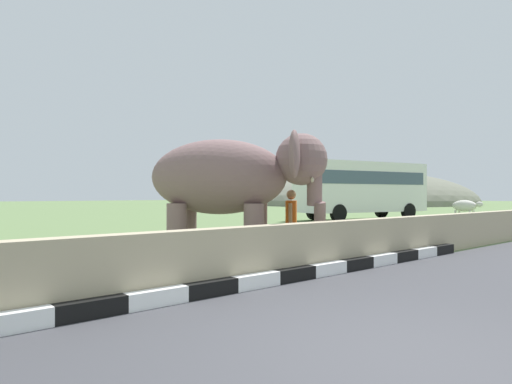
{
  "coord_description": "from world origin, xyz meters",
  "views": [
    {
      "loc": [
        -3.68,
        -2.12,
        1.54
      ],
      "look_at": [
        2.75,
        5.4,
        1.6
      ],
      "focal_mm": 30.77,
      "sensor_mm": 36.0,
      "label": 1
    }
  ],
  "objects_px": {
    "person_handler": "(291,220)",
    "elephant": "(235,179)",
    "cow_near": "(465,206)",
    "bus_white": "(362,186)"
  },
  "relations": [
    {
      "from": "person_handler",
      "to": "bus_white",
      "type": "bearing_deg",
      "value": 30.56
    },
    {
      "from": "person_handler",
      "to": "bus_white",
      "type": "xyz_separation_m",
      "value": [
        15.15,
        8.94,
        1.15
      ]
    },
    {
      "from": "person_handler",
      "to": "elephant",
      "type": "bearing_deg",
      "value": 159.63
    },
    {
      "from": "person_handler",
      "to": "cow_near",
      "type": "distance_m",
      "value": 18.48
    },
    {
      "from": "elephant",
      "to": "person_handler",
      "type": "xyz_separation_m",
      "value": [
        1.32,
        -0.49,
        -0.97
      ]
    },
    {
      "from": "elephant",
      "to": "cow_near",
      "type": "xyz_separation_m",
      "value": [
        19.38,
        3.44,
        -1.03
      ]
    },
    {
      "from": "person_handler",
      "to": "cow_near",
      "type": "xyz_separation_m",
      "value": [
        18.06,
        3.93,
        -0.06
      ]
    },
    {
      "from": "person_handler",
      "to": "bus_white",
      "type": "relative_size",
      "value": 0.18
    },
    {
      "from": "bus_white",
      "to": "cow_near",
      "type": "bearing_deg",
      "value": -59.82
    },
    {
      "from": "elephant",
      "to": "cow_near",
      "type": "bearing_deg",
      "value": 10.07
    }
  ]
}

